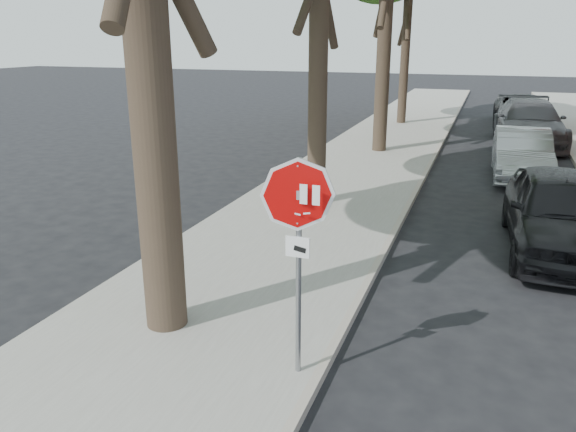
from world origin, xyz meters
name	(u,v)px	position (x,y,z in m)	size (l,w,h in m)	color
ground	(355,391)	(0.00, 0.00, 0.00)	(120.00, 120.00, 0.00)	black
sidewalk_left	(364,163)	(-2.50, 12.00, 0.06)	(4.00, 55.00, 0.12)	gray
curb_left	(429,167)	(-0.45, 12.00, 0.07)	(0.12, 55.00, 0.13)	#9E9384
stop_sign	(298,227)	(-0.70, -0.03, 1.95)	(0.76, 0.34, 2.61)	gray
car_a	(560,212)	(2.60, 5.70, 0.79)	(1.86, 4.61, 1.57)	black
car_b	(522,154)	(2.15, 11.83, 0.70)	(1.49, 4.27, 1.41)	#A7A9AF
car_c	(529,123)	(2.60, 17.56, 0.83)	(2.34, 5.75, 1.67)	#48484C
car_d	(522,110)	(2.60, 23.18, 0.68)	(2.25, 4.89, 1.36)	black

